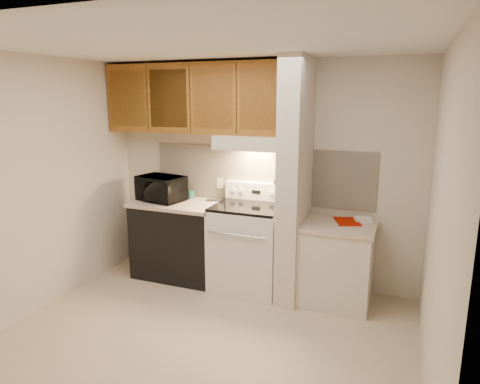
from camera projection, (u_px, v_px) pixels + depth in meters
The scene contains 50 objects.
floor at pixel (203, 339), 3.80m from camera, with size 3.60×3.60×0.00m, color #C5AE92.
ceiling at pixel (197, 44), 3.26m from camera, with size 3.60×3.60×0.00m, color white.
wall_back at pixel (259, 173), 4.89m from camera, with size 3.60×0.02×2.50m, color beige.
wall_left at pixel (35, 186), 4.17m from camera, with size 0.02×3.00×2.50m, color beige.
wall_right at pixel (439, 226), 2.89m from camera, with size 0.02×3.00×2.50m, color beige.
backsplash at pixel (259, 175), 4.89m from camera, with size 2.60×0.02×0.63m, color beige.
range_body at pixel (248, 248), 4.75m from camera, with size 0.76×0.65×0.92m, color silver.
oven_window at pixel (238, 254), 4.46m from camera, with size 0.50×0.01×0.30m, color black.
oven_handle at pixel (237, 235), 4.37m from camera, with size 0.02×0.02×0.65m, color silver.
cooktop at pixel (249, 207), 4.65m from camera, with size 0.74×0.64×0.03m, color black.
range_backguard at pixel (257, 191), 4.88m from camera, with size 0.76×0.08×0.20m, color silver.
range_display at pixel (256, 192), 4.85m from camera, with size 0.10×0.01×0.04m, color black.
range_knob_left_outer at pixel (233, 190), 4.94m from camera, with size 0.05×0.05×0.02m, color silver.
range_knob_left_inner at pixel (241, 191), 4.91m from camera, with size 0.05×0.05×0.02m, color silver.
range_knob_right_inner at pixel (271, 193), 4.78m from camera, with size 0.05×0.05×0.02m, color silver.
range_knob_right_outer at pixel (280, 194), 4.74m from camera, with size 0.05×0.05×0.02m, color silver.
dishwasher_front at pixel (179, 240), 5.08m from camera, with size 1.00×0.63×0.87m, color black.
left_countertop at pixel (178, 203), 4.98m from camera, with size 1.04×0.67×0.04m, color #C5AD9C.
spoon_rest at pixel (216, 200), 5.01m from camera, with size 0.23×0.07×0.02m, color black.
teal_jar at pixel (191, 194), 5.15m from camera, with size 0.09×0.09×0.10m, color #245C5A.
outlet at pixel (220, 183), 5.08m from camera, with size 0.08×0.01×0.12m, color beige.
microwave at pixel (161, 188), 5.00m from camera, with size 0.53×0.36×0.29m, color black.
partition_pillar at pixel (295, 182), 4.39m from camera, with size 0.22×0.70×2.50m, color beige.
pillar_trim at pixel (284, 176), 4.42m from camera, with size 0.01×0.70×0.04m, color brown.
knife_strip at pixel (282, 175), 4.38m from camera, with size 0.02×0.42×0.04m, color black.
knife_blade_a at pixel (277, 188), 4.26m from camera, with size 0.01×0.04×0.16m, color silver.
knife_handle_a at pixel (277, 173), 4.21m from camera, with size 0.02×0.02×0.10m, color black.
knife_blade_b at pixel (279, 187), 4.34m from camera, with size 0.01×0.04×0.18m, color silver.
knife_handle_b at pixel (279, 172), 4.29m from camera, with size 0.02×0.02×0.10m, color black.
knife_blade_c at pixel (281, 187), 4.40m from camera, with size 0.01×0.04×0.20m, color silver.
knife_handle_c at pixel (281, 170), 4.37m from camera, with size 0.02×0.02×0.10m, color black.
knife_blade_d at pixel (283, 183), 4.47m from camera, with size 0.01×0.04×0.16m, color silver.
knife_handle_d at pixel (284, 169), 4.45m from camera, with size 0.02×0.02×0.10m, color black.
knife_blade_e at pixel (285, 183), 4.56m from camera, with size 0.01×0.04×0.18m, color silver.
knife_handle_e at pixel (286, 168), 4.52m from camera, with size 0.02×0.02×0.10m, color black.
oven_mitt at pixel (287, 180), 4.60m from camera, with size 0.03×0.11×0.26m, color slate.
right_cab_base at pixel (336, 265), 4.41m from camera, with size 0.70×0.60×0.81m, color beige.
right_countertop at pixel (338, 226), 4.32m from camera, with size 0.74×0.64×0.04m, color #C5AD9C.
red_folder at pixel (347, 221), 4.38m from camera, with size 0.23×0.31×0.01m, color #9F1200.
white_box at pixel (363, 219), 4.40m from camera, with size 0.17×0.11×0.04m, color white.
range_hood at pixel (253, 142), 4.61m from camera, with size 0.78×0.44×0.15m, color beige.
hood_lip at pixel (246, 149), 4.43m from camera, with size 0.78×0.04×0.06m, color beige.
upper_cabinets at pixel (197, 99), 4.80m from camera, with size 2.18×0.33×0.77m, color brown.
cab_door_a at pixel (127, 99), 4.94m from camera, with size 0.46×0.01×0.63m, color brown.
cab_gap_a at pixel (147, 99), 4.85m from camera, with size 0.01×0.01×0.73m, color black.
cab_door_b at pixel (168, 99), 4.75m from camera, with size 0.46×0.01×0.63m, color brown.
cab_gap_b at pixel (190, 99), 4.65m from camera, with size 0.01×0.01×0.73m, color black.
cab_door_c at pixel (213, 99), 4.56m from camera, with size 0.46×0.01×0.63m, color brown.
cab_gap_c at pixel (236, 99), 4.46m from camera, with size 0.01×0.01×0.73m, color black.
cab_door_d at pixel (261, 99), 4.36m from camera, with size 0.46×0.01×0.63m, color brown.
Camera 1 is at (1.56, -3.07, 2.10)m, focal length 32.00 mm.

